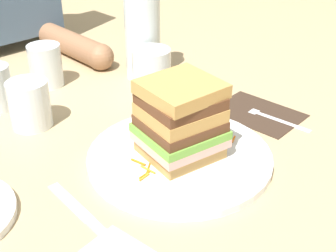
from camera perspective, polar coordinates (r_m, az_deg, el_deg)
name	(u,v)px	position (r m, az deg, el deg)	size (l,w,h in m)	color
ground_plane	(182,159)	(0.74, 1.80, -4.14)	(3.00, 3.00, 0.00)	tan
main_plate	(181,158)	(0.73, 1.62, -4.00)	(0.30, 0.30, 0.01)	white
sandwich	(181,121)	(0.70, 1.68, 0.66)	(0.14, 0.13, 0.13)	tan
carrot_shred_0	(146,169)	(0.69, -2.75, -5.41)	(0.00, 0.00, 0.03)	orange
carrot_shred_1	(138,162)	(0.71, -3.76, -4.57)	(0.00, 0.00, 0.03)	orange
carrot_shred_2	(149,170)	(0.69, -2.41, -5.61)	(0.00, 0.00, 0.03)	orange
carrot_shred_3	(145,175)	(0.68, -2.97, -6.16)	(0.00, 0.00, 0.02)	orange
carrot_shred_4	(144,177)	(0.68, -3.03, -6.47)	(0.00, 0.00, 0.02)	orange
carrot_shred_5	(222,137)	(0.78, 6.88, -1.40)	(0.00, 0.00, 0.02)	orange
carrot_shred_6	(224,143)	(0.76, 7.13, -2.15)	(0.00, 0.00, 0.02)	orange
carrot_shred_7	(219,143)	(0.76, 6.44, -2.20)	(0.00, 0.00, 0.02)	orange
carrot_shred_8	(228,136)	(0.78, 7.59, -1.21)	(0.00, 0.00, 0.03)	orange
carrot_shred_9	(220,145)	(0.75, 6.58, -2.43)	(0.00, 0.00, 0.02)	orange
carrot_shred_10	(233,139)	(0.77, 8.27, -1.67)	(0.00, 0.00, 0.02)	orange
carrot_shred_11	(210,143)	(0.76, 5.33, -2.10)	(0.00, 0.00, 0.03)	orange
carrot_shred_12	(212,138)	(0.77, 5.55, -1.56)	(0.00, 0.00, 0.03)	orange
carrot_shred_13	(218,136)	(0.78, 6.33, -1.32)	(0.00, 0.00, 0.02)	orange
napkin_dark	(258,113)	(0.89, 11.24, 1.65)	(0.12, 0.16, 0.00)	#38281E
fork	(268,115)	(0.88, 12.50, 1.37)	(0.03, 0.17, 0.00)	silver
knife	(91,221)	(0.63, -9.75, -11.70)	(0.03, 0.20, 0.00)	silver
juice_glass	(152,73)	(0.94, -2.07, 6.72)	(0.08, 0.08, 0.10)	white
water_bottle	(142,24)	(1.00, -3.27, 12.75)	(0.08, 0.08, 0.27)	silver
empty_tumbler_0	(30,104)	(0.85, -17.06, 2.66)	(0.07, 0.07, 0.09)	silver
empty_tumbler_1	(46,66)	(1.01, -15.18, 7.38)	(0.07, 0.07, 0.09)	silver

